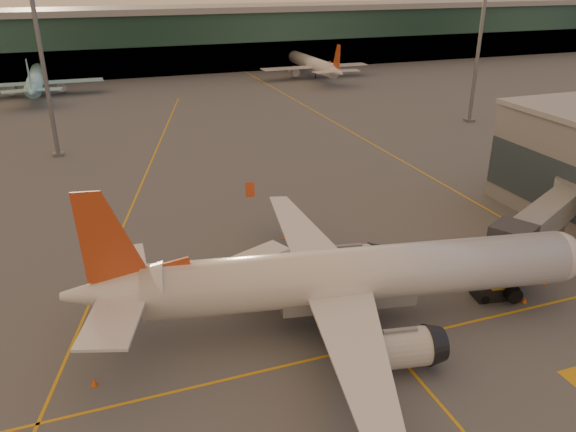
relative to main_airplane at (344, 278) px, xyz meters
name	(u,v)px	position (x,y,z in m)	size (l,w,h in m)	color
ground	(358,398)	(-2.87, -8.76, -4.23)	(600.00, 600.00, 0.00)	#4C4F54
taxi_markings	(159,192)	(-10.19, 35.73, -4.22)	(100.12, 173.00, 0.01)	gold
terminal	(132,41)	(-2.87, 133.03, 4.53)	(400.00, 20.00, 17.60)	#19382D
mast_west_near	(42,60)	(-22.87, 57.24, 10.63)	(2.40, 2.40, 25.60)	slate
mast_east_near	(479,42)	(52.13, 53.24, 10.63)	(2.40, 2.40, 25.60)	slate
main_airplane	(344,278)	(0.00, 0.00, 0.00)	(42.95, 38.96, 13.01)	silver
jet_bridge	(550,216)	(24.83, 4.01, 0.13)	(19.00, 11.74, 6.26)	slate
catering_truck	(259,272)	(-5.22, 6.45, -1.81)	(5.96, 4.30, 4.25)	#B14019
pushback_tug	(495,289)	(14.57, -1.15, -3.44)	(4.06, 2.66, 1.94)	black
cone_nose	(545,281)	(20.60, -0.88, -3.95)	(0.45, 0.45, 0.58)	#F4530C
cone_tail	(94,382)	(-19.93, -1.13, -3.94)	(0.47, 0.47, 0.59)	#F4530C
cone_wing_left	(285,236)	(0.80, 16.59, -3.94)	(0.47, 0.47, 0.60)	#F4530C
cone_fwd	(524,300)	(16.50, -2.84, -3.98)	(0.41, 0.41, 0.52)	#F4530C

